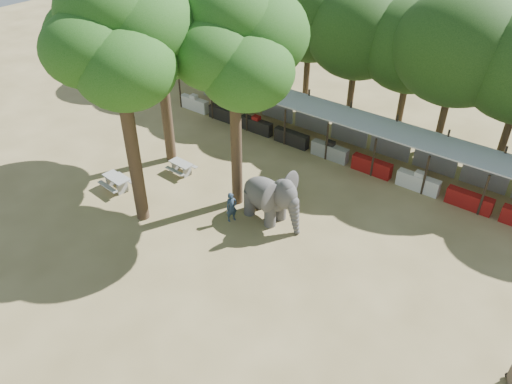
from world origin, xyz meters
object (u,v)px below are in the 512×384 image
Objects in this scene: yard_tree_back at (234,42)px; picnic_table_far at (181,166)px; elephant at (271,197)px; picnic_table_near at (116,181)px; handler at (232,207)px; yard_tree_left at (157,21)px; yard_tree_center at (116,37)px.

yard_tree_back is 9.11m from picnic_table_far.
picnic_table_near is at bearing -154.62° from elephant.
handler is (-1.53, -1.28, -0.57)m from elephant.
handler is at bearing -134.39° from elephant.
yard_tree_left reaches higher than picnic_table_near.
yard_tree_left is 6.38× the size of picnic_table_near.
picnic_table_far is (-5.14, 1.65, -0.35)m from handler.
handler is at bearing -20.83° from yard_tree_left.
elephant is (5.47, 3.64, -7.82)m from yard_tree_center.
picnic_table_near is at bearing 167.05° from yard_tree_center.
yard_tree_left is 0.97× the size of yard_tree_back.
yard_tree_center is at bearing -70.58° from picnic_table_far.
yard_tree_back is 10.50m from picnic_table_near.
picnic_table_near is (-5.89, -3.33, -8.02)m from yard_tree_back.
yard_tree_left is at bearing 120.96° from yard_tree_center.
yard_tree_back is at bearing -9.46° from yard_tree_left.
handler reaches higher than picnic_table_far.
yard_tree_center is 7.38× the size of handler.
yard_tree_back is 3.10× the size of elephant.
elephant is at bearing -25.75° from handler.
elephant reaches higher than picnic_table_far.
yard_tree_center is 1.06× the size of yard_tree_back.
handler is 1.10× the size of picnic_table_far.
elephant is at bearing -0.57° from picnic_table_far.
yard_tree_center is at bearing -126.86° from yard_tree_back.
yard_tree_back is at bearing 2.44° from picnic_table_far.
yard_tree_center reaches higher than picnic_table_far.
handler is 7.04m from picnic_table_near.
picnic_table_far is at bearing -28.87° from yard_tree_left.
yard_tree_center is 6.97× the size of picnic_table_near.
yard_tree_back is (6.00, -1.00, 0.34)m from yard_tree_left.
yard_tree_center reaches higher than handler.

